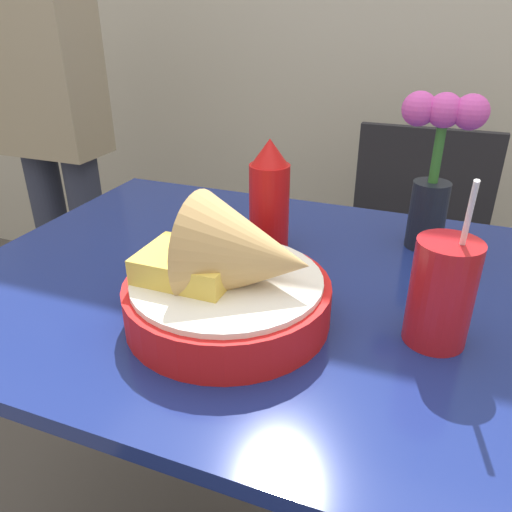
% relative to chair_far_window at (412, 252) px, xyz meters
% --- Properties ---
extents(dining_table, '(1.03, 0.76, 0.78)m').
position_rel_chair_far_window_xyz_m(dining_table, '(-0.19, -0.74, 0.13)').
color(dining_table, navy).
rests_on(dining_table, ground_plane).
extents(chair_far_window, '(0.40, 0.40, 0.87)m').
position_rel_chair_far_window_xyz_m(chair_far_window, '(0.00, 0.00, 0.00)').
color(chair_far_window, black).
rests_on(chair_far_window, ground_plane).
extents(food_basket, '(0.29, 0.29, 0.19)m').
position_rel_chair_far_window_xyz_m(food_basket, '(-0.20, -0.87, 0.32)').
color(food_basket, red).
rests_on(food_basket, dining_table).
extents(ketchup_bottle, '(0.07, 0.07, 0.20)m').
position_rel_chair_far_window_xyz_m(ketchup_bottle, '(-0.23, -0.62, 0.35)').
color(ketchup_bottle, red).
rests_on(ketchup_bottle, dining_table).
extents(drink_cup, '(0.08, 0.08, 0.24)m').
position_rel_chair_far_window_xyz_m(drink_cup, '(0.07, -0.81, 0.32)').
color(drink_cup, red).
rests_on(drink_cup, dining_table).
extents(flower_vase, '(0.14, 0.07, 0.28)m').
position_rel_chair_far_window_xyz_m(flower_vase, '(0.03, -0.51, 0.41)').
color(flower_vase, black).
rests_on(flower_vase, dining_table).
extents(person_standing, '(0.32, 0.18, 1.58)m').
position_rel_chair_far_window_xyz_m(person_standing, '(-1.11, -0.18, 0.38)').
color(person_standing, '#2D3347').
rests_on(person_standing, ground_plane).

